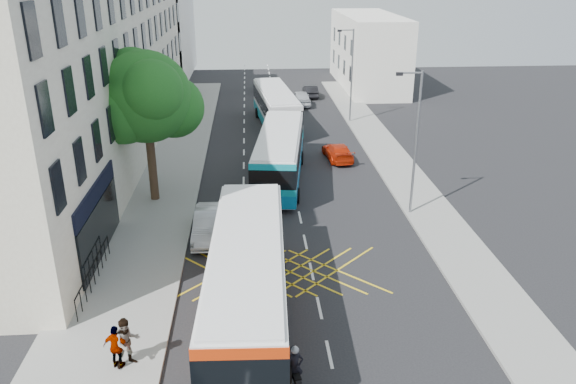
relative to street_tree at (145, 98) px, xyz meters
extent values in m
plane|color=black|center=(8.51, -14.97, -6.29)|extent=(120.00, 120.00, 0.00)
cube|color=gray|center=(0.01, 0.03, -6.22)|extent=(5.00, 70.00, 0.15)
cube|color=gray|center=(16.01, 0.03, -6.22)|extent=(3.00, 70.00, 0.15)
cube|color=beige|center=(-5.49, 9.53, 0.21)|extent=(8.00, 45.00, 13.00)
cube|color=black|center=(-1.44, -6.97, -2.89)|extent=(0.12, 7.00, 0.90)
cube|color=black|center=(-1.44, -6.97, -4.69)|extent=(0.12, 7.00, 2.60)
cube|color=silver|center=(-5.49, 40.03, -1.29)|extent=(8.00, 20.00, 10.00)
cube|color=silver|center=(19.51, 33.03, -2.29)|extent=(6.00, 18.00, 8.00)
cylinder|color=#382619|center=(0.01, 0.03, -3.94)|extent=(0.50, 0.50, 4.40)
sphere|color=#185519|center=(0.01, 0.03, 0.06)|extent=(5.20, 5.20, 5.20)
sphere|color=#185519|center=(1.41, 0.83, -0.74)|extent=(3.60, 3.60, 3.60)
sphere|color=#185519|center=(-1.19, -0.57, -0.54)|extent=(3.80, 3.80, 3.80)
sphere|color=#185519|center=(0.61, -1.27, 0.66)|extent=(3.40, 3.40, 3.40)
sphere|color=#185519|center=(-0.79, 1.13, 1.06)|extent=(3.20, 3.20, 3.20)
cylinder|color=slate|center=(14.81, -2.97, -2.14)|extent=(0.14, 0.14, 8.00)
cylinder|color=slate|center=(14.21, -2.97, 1.76)|extent=(1.20, 0.10, 0.10)
cube|color=black|center=(13.61, -2.97, 1.71)|extent=(0.35, 0.15, 0.18)
cylinder|color=slate|center=(14.81, 17.03, -2.14)|extent=(0.14, 0.14, 8.00)
cylinder|color=slate|center=(14.21, 17.03, 1.76)|extent=(1.20, 0.10, 0.10)
cube|color=black|center=(13.61, 17.03, 1.71)|extent=(0.35, 0.15, 0.18)
cube|color=silver|center=(5.58, -12.52, -4.42)|extent=(3.23, 12.36, 2.96)
cube|color=silver|center=(5.58, -12.52, -2.89)|extent=(3.00, 12.11, 0.13)
cube|color=black|center=(5.58, -12.52, -4.01)|extent=(3.29, 12.42, 1.23)
cube|color=#EC5C13|center=(5.58, -12.52, -5.46)|extent=(3.28, 12.41, 0.84)
cylinder|color=black|center=(4.31, -9.12, -5.79)|extent=(0.35, 1.01, 1.00)
cylinder|color=black|center=(7.09, -9.22, -5.79)|extent=(0.35, 1.01, 1.00)
cylinder|color=black|center=(4.04, -16.59, -5.79)|extent=(0.35, 1.01, 1.00)
cylinder|color=black|center=(6.82, -16.69, -5.79)|extent=(0.35, 1.01, 1.00)
cube|color=silver|center=(7.72, 3.13, -4.54)|extent=(4.03, 11.72, 2.77)
cube|color=silver|center=(7.72, 3.13, -3.11)|extent=(3.80, 11.46, 0.13)
cube|color=black|center=(7.72, 3.13, -4.15)|extent=(4.10, 11.78, 1.15)
cube|color=#0B6493|center=(7.72, 3.13, -5.51)|extent=(4.09, 11.77, 0.78)
cube|color=#0C8898|center=(7.00, -2.53, -4.52)|extent=(2.64, 0.43, 2.61)
cube|color=#FF0C0C|center=(5.95, -2.41, -5.25)|extent=(0.26, 0.09, 0.25)
cube|color=#FF0C0C|center=(8.04, -2.68, -5.25)|extent=(0.26, 0.09, 0.25)
cylinder|color=black|center=(6.81, 6.40, -5.82)|extent=(0.41, 0.97, 0.94)
cylinder|color=black|center=(9.40, 6.07, -5.82)|extent=(0.41, 0.97, 0.94)
cylinder|color=black|center=(5.94, -0.54, -5.82)|extent=(0.41, 0.97, 0.94)
cylinder|color=black|center=(8.52, -0.86, -5.82)|extent=(0.41, 0.97, 0.94)
cube|color=silver|center=(8.13, 16.35, -4.57)|extent=(3.69, 11.50, 2.72)
cube|color=silver|center=(8.13, 16.35, -3.16)|extent=(3.46, 11.26, 0.12)
cube|color=black|center=(8.13, 16.35, -4.19)|extent=(3.75, 11.57, 1.13)
cube|color=#0B7E90|center=(8.13, 16.35, -5.52)|extent=(3.74, 11.56, 0.77)
cube|color=silver|center=(8.69, 10.76, -4.55)|extent=(2.61, 0.36, 2.57)
cube|color=#FF0C0C|center=(7.66, 10.65, -5.26)|extent=(0.25, 0.08, 0.25)
cube|color=#FF0C0C|center=(9.72, 10.86, -5.26)|extent=(0.25, 0.08, 0.25)
cylinder|color=black|center=(6.54, 19.29, -5.83)|extent=(0.38, 0.95, 0.92)
cylinder|color=black|center=(9.10, 19.55, -5.83)|extent=(0.38, 0.95, 0.92)
cylinder|color=black|center=(7.23, 12.44, -5.83)|extent=(0.38, 0.95, 0.92)
cylinder|color=black|center=(9.78, 12.70, -5.83)|extent=(0.38, 0.95, 0.92)
cylinder|color=black|center=(6.96, -15.94, -6.00)|extent=(0.22, 0.59, 0.58)
cube|color=black|center=(7.09, -16.60, -5.73)|extent=(0.40, 1.10, 0.20)
cube|color=black|center=(7.05, -16.38, -5.57)|extent=(0.33, 0.45, 0.18)
cube|color=black|center=(7.14, -16.82, -5.62)|extent=(0.32, 0.49, 0.09)
cylinder|color=slate|center=(6.97, -15.98, -5.66)|extent=(0.13, 0.40, 0.76)
cylinder|color=slate|center=(7.00, -16.11, -5.34)|extent=(0.54, 0.14, 0.04)
imported|color=black|center=(7.10, -16.65, -5.38)|extent=(0.63, 0.48, 1.56)
sphere|color=#99999E|center=(7.10, -16.65, -4.71)|extent=(0.27, 0.27, 0.27)
imported|color=#B2B5BA|center=(3.61, -5.07, -5.55)|extent=(1.64, 4.52, 1.48)
imported|color=red|center=(12.16, 6.90, -5.70)|extent=(2.08, 4.24, 1.19)
imported|color=#44474C|center=(7.77, 30.88, -5.66)|extent=(2.16, 4.57, 1.26)
imported|color=#B7BAC0|center=(11.01, 23.96, -5.56)|extent=(1.89, 4.38, 1.47)
imported|color=black|center=(12.36, 27.58, -5.65)|extent=(1.39, 3.88, 1.27)
imported|color=gray|center=(1.36, -15.21, -5.20)|extent=(1.16, 1.09, 1.89)
imported|color=gray|center=(1.01, -15.29, -5.31)|extent=(1.05, 0.63, 1.67)
camera|label=1|loc=(5.82, -31.61, 7.02)|focal=35.00mm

